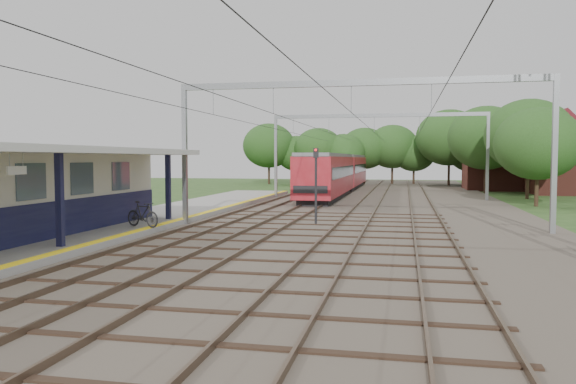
# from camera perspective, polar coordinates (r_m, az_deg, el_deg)

# --- Properties ---
(ground) EXTENTS (160.00, 160.00, 0.00)m
(ground) POSITION_cam_1_polar(r_m,az_deg,el_deg) (12.94, -14.95, -11.76)
(ground) COLOR #2D4C1E
(ground) RESTS_ON ground
(ballast_bed) EXTENTS (18.00, 90.00, 0.10)m
(ballast_bed) POSITION_cam_1_polar(r_m,az_deg,el_deg) (41.31, 9.42, -1.23)
(ballast_bed) COLOR #473D33
(ballast_bed) RESTS_ON ground
(platform) EXTENTS (5.00, 52.00, 0.35)m
(platform) POSITION_cam_1_polar(r_m,az_deg,el_deg) (28.55, -15.79, -3.12)
(platform) COLOR gray
(platform) RESTS_ON ground
(yellow_stripe) EXTENTS (0.45, 52.00, 0.01)m
(yellow_stripe) POSITION_cam_1_polar(r_m,az_deg,el_deg) (27.57, -11.64, -2.92)
(yellow_stripe) COLOR yellow
(yellow_stripe) RESTS_ON platform
(station_building) EXTENTS (3.41, 18.00, 3.40)m
(station_building) POSITION_cam_1_polar(r_m,az_deg,el_deg) (23.28, -26.91, -0.19)
(station_building) COLOR beige
(station_building) RESTS_ON platform
(canopy) EXTENTS (6.40, 20.00, 3.44)m
(canopy) POSITION_cam_1_polar(r_m,az_deg,el_deg) (21.77, -26.38, 3.81)
(canopy) COLOR #13143B
(canopy) RESTS_ON platform
(rail_tracks) EXTENTS (11.80, 88.00, 0.15)m
(rail_tracks) POSITION_cam_1_polar(r_m,az_deg,el_deg) (41.47, 5.97, -1.01)
(rail_tracks) COLOR brown
(rail_tracks) RESTS_ON ballast_bed
(catenary_system) EXTENTS (17.22, 88.00, 7.00)m
(catenary_system) POSITION_cam_1_polar(r_m,az_deg,el_deg) (36.55, 8.23, 6.75)
(catenary_system) COLOR gray
(catenary_system) RESTS_ON ground
(tree_band) EXTENTS (31.72, 30.88, 8.82)m
(tree_band) POSITION_cam_1_polar(r_m,az_deg,el_deg) (68.30, 10.27, 4.67)
(tree_band) COLOR #382619
(tree_band) RESTS_ON ground
(house_near) EXTENTS (7.00, 6.12, 7.89)m
(house_near) POSITION_cam_1_polar(r_m,az_deg,el_deg) (59.16, 26.82, 2.69)
(house_near) COLOR brown
(house_near) RESTS_ON ground
(house_far) EXTENTS (8.00, 6.12, 8.66)m
(house_far) POSITION_cam_1_polar(r_m,az_deg,el_deg) (63.98, 21.09, 3.07)
(house_far) COLOR brown
(house_far) RESTS_ON ground
(bicycle) EXTENTS (1.95, 1.15, 1.13)m
(bicycle) POSITION_cam_1_polar(r_m,az_deg,el_deg) (25.46, -14.56, -2.21)
(bicycle) COLOR black
(bicycle) RESTS_ON platform
(train) EXTENTS (2.78, 34.63, 3.66)m
(train) POSITION_cam_1_polar(r_m,az_deg,el_deg) (54.58, 5.28, 2.02)
(train) COLOR black
(train) RESTS_ON ballast_bed
(signal_post) EXTENTS (0.28, 0.26, 3.88)m
(signal_post) POSITION_cam_1_polar(r_m,az_deg,el_deg) (27.84, 2.85, 1.31)
(signal_post) COLOR black
(signal_post) RESTS_ON ground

